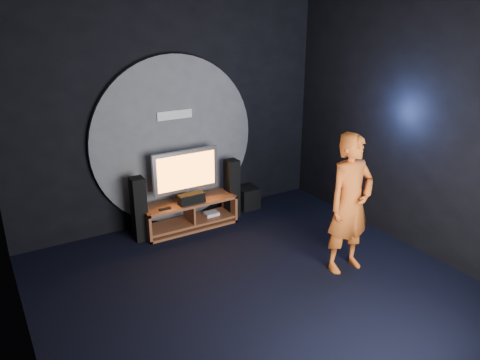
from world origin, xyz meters
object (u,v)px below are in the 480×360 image
(subwoofer, at_px, (247,198))
(player, at_px, (350,204))
(tv, at_px, (186,173))
(media_console, at_px, (190,216))
(tower_speaker_left, at_px, (139,209))
(tower_speaker_right, at_px, (232,189))

(subwoofer, bearing_deg, player, -88.05)
(tv, height_order, subwoofer, tv)
(tv, bearing_deg, player, -60.18)
(media_console, relative_size, subwoofer, 4.04)
(tv, distance_m, subwoofer, 1.37)
(tower_speaker_left, height_order, player, player)
(tv, bearing_deg, subwoofer, 6.45)
(tower_speaker_left, relative_size, subwoofer, 2.66)
(tower_speaker_right, bearing_deg, tower_speaker_left, -179.34)
(tower_speaker_left, distance_m, tower_speaker_right, 1.56)
(tower_speaker_right, xyz_separation_m, player, (0.47, -2.16, 0.43))
(media_console, relative_size, player, 0.80)
(media_console, relative_size, tower_speaker_right, 1.52)
(media_console, height_order, player, player)
(player, bearing_deg, media_console, 121.21)
(subwoofer, bearing_deg, tower_speaker_left, -174.72)
(tower_speaker_right, bearing_deg, media_console, -177.25)
(tv, distance_m, tower_speaker_right, 0.88)
(media_console, distance_m, tower_speaker_left, 0.84)
(tower_speaker_right, height_order, player, player)
(tower_speaker_right, height_order, subwoofer, tower_speaker_right)
(media_console, distance_m, player, 2.56)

